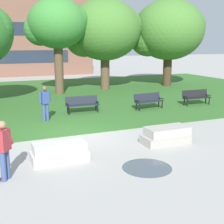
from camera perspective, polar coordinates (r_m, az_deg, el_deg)
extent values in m
plane|color=#A3A09B|center=(13.01, -6.95, -4.33)|extent=(140.00, 140.00, 0.00)
cube|color=#336628|center=(22.57, -13.93, 2.66)|extent=(40.00, 20.00, 0.02)
cube|color=#BCB7B2|center=(10.37, -9.57, -7.95)|extent=(1.80, 0.90, 0.32)
cube|color=beige|center=(10.26, -9.68, -6.28)|extent=(1.66, 0.83, 0.32)
cube|color=#9E9991|center=(12.11, 9.72, -4.92)|extent=(1.80, 0.90, 0.32)
cube|color=#A6A098|center=(12.06, 10.05, -3.43)|extent=(1.66, 0.83, 0.32)
cylinder|color=#384C7A|center=(9.21, -19.27, -9.42)|extent=(0.15, 0.15, 0.86)
cylinder|color=#384C7A|center=(9.36, -18.61, -9.00)|extent=(0.15, 0.15, 0.86)
cube|color=maroon|center=(9.05, -19.27, -4.91)|extent=(0.43, 0.46, 0.60)
cylinder|color=maroon|center=(9.10, -18.37, -4.31)|extent=(0.30, 0.36, 0.52)
sphere|color=#9E7051|center=(8.93, -19.47, -2.21)|extent=(0.22, 0.22, 0.22)
cylinder|color=#47515B|center=(9.81, 6.40, -10.06)|extent=(1.54, 1.54, 0.01)
cube|color=black|center=(19.74, 15.28, 2.51)|extent=(1.81, 0.47, 0.05)
cube|color=black|center=(19.90, 14.89, 3.29)|extent=(1.80, 0.15, 0.46)
cube|color=black|center=(19.23, 13.29, 2.73)|extent=(0.07, 0.40, 0.04)
cube|color=black|center=(20.23, 17.21, 2.98)|extent=(0.07, 0.40, 0.04)
cylinder|color=black|center=(19.18, 13.61, 1.62)|extent=(0.07, 0.07, 0.41)
cylinder|color=black|center=(20.14, 17.34, 1.91)|extent=(0.07, 0.07, 0.41)
cylinder|color=black|center=(19.44, 13.07, 1.79)|extent=(0.07, 0.07, 0.41)
cylinder|color=black|center=(20.39, 16.77, 2.07)|extent=(0.07, 0.07, 0.41)
cube|color=#1E232D|center=(16.91, -5.37, 1.27)|extent=(1.81, 0.50, 0.05)
cube|color=#1E232D|center=(17.11, -5.61, 2.18)|extent=(1.80, 0.18, 0.46)
cube|color=black|center=(16.69, -8.16, 1.47)|extent=(0.07, 0.40, 0.04)
cube|color=black|center=(17.13, -2.67, 1.87)|extent=(0.07, 0.40, 0.04)
cylinder|color=black|center=(16.62, -7.86, 0.19)|extent=(0.07, 0.07, 0.41)
cylinder|color=black|center=(17.04, -2.62, 0.60)|extent=(0.07, 0.07, 0.41)
cylinder|color=black|center=(16.92, -8.11, 0.40)|extent=(0.07, 0.07, 0.41)
cylinder|color=black|center=(17.34, -2.95, 0.81)|extent=(0.07, 0.07, 0.41)
cube|color=#1E232D|center=(17.95, 6.88, 1.90)|extent=(1.84, 0.67, 0.05)
cube|color=#1E232D|center=(18.11, 6.42, 2.74)|extent=(1.80, 0.36, 0.46)
cube|color=black|center=(17.45, 4.68, 2.04)|extent=(0.11, 0.40, 0.04)
cube|color=black|center=(18.44, 8.98, 2.50)|extent=(0.11, 0.40, 0.04)
cylinder|color=black|center=(17.41, 5.07, 0.82)|extent=(0.07, 0.07, 0.41)
cylinder|color=black|center=(18.36, 9.16, 1.33)|extent=(0.07, 0.07, 0.41)
cylinder|color=black|center=(17.66, 4.47, 1.01)|extent=(0.07, 0.07, 0.41)
cylinder|color=black|center=(18.61, 8.53, 1.50)|extent=(0.07, 0.07, 0.41)
cylinder|color=brown|center=(23.49, -9.69, 8.07)|extent=(0.65, 0.65, 3.92)
ellipsoid|color=#387F33|center=(23.46, -9.98, 15.68)|extent=(4.22, 4.22, 3.58)
sphere|color=#387F33|center=(23.62, -13.01, 14.51)|extent=(2.32, 2.32, 2.32)
sphere|color=#387F33|center=(23.33, -7.13, 16.31)|extent=(2.11, 2.11, 2.11)
cylinder|color=brown|center=(25.56, -1.28, 7.75)|extent=(0.72, 0.72, 3.16)
ellipsoid|color=#42752D|center=(25.48, -1.31, 14.80)|extent=(5.67, 5.67, 4.82)
sphere|color=#42752D|center=(25.48, -5.14, 13.48)|extent=(3.12, 3.12, 3.12)
sphere|color=#42752D|center=(25.53, 2.24, 15.43)|extent=(2.83, 2.83, 2.83)
cylinder|color=#42301E|center=(27.95, 10.09, 7.96)|extent=(0.74, 0.74, 3.15)
ellipsoid|color=#42752D|center=(27.88, 10.35, 14.57)|extent=(5.99, 5.99, 5.09)
sphere|color=#42752D|center=(27.53, 6.64, 13.47)|extent=(3.30, 3.30, 3.30)
sphere|color=#42752D|center=(28.25, 13.70, 15.01)|extent=(3.00, 3.00, 3.00)
cylinder|color=#384C7A|center=(15.54, -11.74, 0.01)|extent=(0.15, 0.15, 0.86)
cylinder|color=#384C7A|center=(15.43, -12.36, -0.11)|extent=(0.15, 0.15, 0.86)
cube|color=#334784|center=(15.34, -12.17, 2.61)|extent=(0.46, 0.37, 0.60)
cylinder|color=#334784|center=(15.48, -11.37, 2.82)|extent=(0.14, 0.13, 0.55)
cylinder|color=#334784|center=(15.20, -12.99, 2.57)|extent=(0.14, 0.13, 0.55)
sphere|color=brown|center=(15.28, -12.25, 4.23)|extent=(0.22, 0.22, 0.22)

